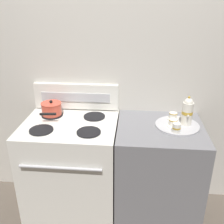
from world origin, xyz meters
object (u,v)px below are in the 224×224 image
(serving_tray, at_px, (177,125))
(teacup_left, at_px, (173,123))
(saucepan, at_px, (52,109))
(teapot, at_px, (187,111))
(creamer_jug, at_px, (177,128))
(stove, at_px, (73,169))
(teacup_right, at_px, (173,116))

(serving_tray, height_order, teacup_left, teacup_left)
(saucepan, height_order, teapot, teapot)
(saucepan, distance_m, teapot, 1.15)
(teapot, distance_m, creamer_jug, 0.19)
(creamer_jug, bearing_deg, teapot, 56.25)
(stove, height_order, teacup_left, teacup_left)
(serving_tray, relative_size, teacup_left, 3.46)
(teacup_right, xyz_separation_m, creamer_jug, (-0.00, -0.24, 0.01))
(teapot, distance_m, teacup_left, 0.15)
(serving_tray, distance_m, teapot, 0.14)
(teacup_left, relative_size, creamer_jug, 1.40)
(saucepan, xyz_separation_m, creamer_jug, (1.05, -0.24, -0.02))
(saucepan, xyz_separation_m, teacup_left, (1.04, -0.13, -0.03))
(serving_tray, height_order, teapot, teapot)
(serving_tray, relative_size, teapot, 1.46)
(teacup_right, bearing_deg, teacup_left, -96.88)
(serving_tray, height_order, creamer_jug, creamer_jug)
(stove, distance_m, saucepan, 0.58)
(serving_tray, bearing_deg, stove, -177.96)
(stove, height_order, teapot, teapot)
(stove, xyz_separation_m, teacup_left, (0.85, 0.01, 0.50))
(stove, bearing_deg, saucepan, 142.89)
(stove, xyz_separation_m, teacup_right, (0.87, 0.14, 0.50))
(teacup_left, height_order, creamer_jug, creamer_jug)
(saucepan, height_order, teacup_right, saucepan)
(teacup_left, bearing_deg, creamer_jug, -83.20)
(stove, distance_m, serving_tray, 1.00)
(creamer_jug, bearing_deg, stove, 173.54)
(teapot, relative_size, creamer_jug, 3.30)
(teapot, distance_m, teacup_right, 0.16)
(saucepan, distance_m, serving_tray, 1.08)
(serving_tray, xyz_separation_m, teacup_right, (-0.02, 0.11, 0.03))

